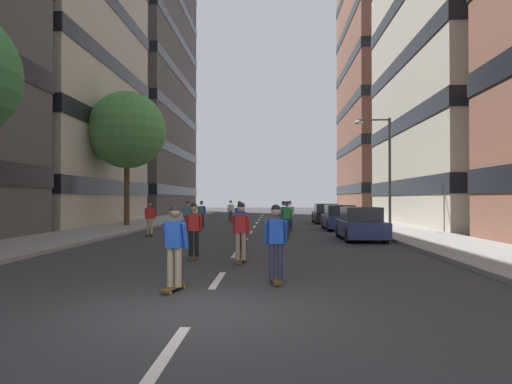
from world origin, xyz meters
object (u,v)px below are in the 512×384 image
object	(u,v)px
parked_car_far	(339,218)
skater_3	(241,230)
streetlamp_right	(383,161)
skater_12	(240,217)
skater_11	(231,210)
skater_1	(201,213)
parked_car_mid	(326,214)
skater_5	(276,239)
skater_0	(174,243)
skater_2	(194,228)
street_tree_mid	(127,130)
parked_car_near	(360,225)
skater_7	(284,215)
skater_10	(290,214)
skater_6	(150,217)
skater_4	(242,226)
skater_9	(188,216)
skater_8	(287,217)

from	to	relation	value
parked_car_far	skater_3	size ratio (longest dim) A/B	2.47
streetlamp_right	skater_12	world-z (taller)	streetlamp_right
skater_3	skater_11	bearing A→B (deg)	96.18
skater_1	parked_car_mid	bearing A→B (deg)	38.00
skater_3	skater_5	xyz separation A→B (m)	(1.03, -3.17, 0.00)
skater_0	skater_2	distance (m)	4.92
parked_car_mid	street_tree_mid	bearing A→B (deg)	-159.31
parked_car_mid	skater_2	distance (m)	21.91
parked_car_near	skater_0	bearing A→B (deg)	-117.15
streetlamp_right	skater_1	distance (m)	11.55
street_tree_mid	skater_7	world-z (taller)	street_tree_mid
skater_12	skater_10	bearing A→B (deg)	54.52
skater_2	skater_6	distance (m)	9.47
street_tree_mid	skater_10	bearing A→B (deg)	-14.73
skater_0	skater_10	world-z (taller)	same
skater_2	street_tree_mid	bearing A→B (deg)	114.96
skater_4	skater_12	distance (m)	7.77
skater_4	skater_5	distance (m)	5.35
parked_car_near	skater_10	bearing A→B (deg)	117.28
parked_car_near	skater_5	distance (m)	11.56
skater_6	skater_7	distance (m)	7.42
skater_1	street_tree_mid	bearing A→B (deg)	164.32
skater_6	skater_3	bearing A→B (deg)	-60.47
parked_car_far	street_tree_mid	distance (m)	15.13
street_tree_mid	skater_2	world-z (taller)	street_tree_mid
skater_5	skater_6	xyz separation A→B (m)	(-6.37, 12.60, 0.00)
skater_3	skater_5	size ratio (longest dim) A/B	1.00
skater_6	skater_11	world-z (taller)	same
skater_7	skater_9	bearing A→B (deg)	-157.03
street_tree_mid	skater_8	distance (m)	13.84
skater_5	skater_4	bearing A→B (deg)	102.29
street_tree_mid	parked_car_mid	bearing A→B (deg)	20.69
parked_car_far	skater_6	bearing A→B (deg)	-153.91
skater_7	skater_11	bearing A→B (deg)	110.40
parked_car_near	skater_9	distance (m)	8.85
skater_11	skater_7	bearing A→B (deg)	-69.60
skater_5	skater_8	size ratio (longest dim) A/B	1.00
parked_car_far	skater_9	world-z (taller)	skater_9
streetlamp_right	skater_9	distance (m)	11.83
parked_car_near	parked_car_mid	size ratio (longest dim) A/B	1.00
skater_0	skater_8	xyz separation A→B (m)	(2.71, 13.42, 0.00)
skater_5	skater_10	xyz separation A→B (m)	(0.91, 16.78, 0.03)
skater_8	parked_car_far	bearing A→B (deg)	57.22
skater_0	skater_12	distance (m)	13.93
skater_1	skater_10	bearing A→B (deg)	-13.83
parked_car_mid	skater_1	xyz separation A→B (m)	(-8.58, -6.70, 0.32)
streetlamp_right	skater_3	xyz separation A→B (m)	(-7.41, -13.33, -3.15)
skater_2	skater_3	xyz separation A→B (m)	(1.54, -0.76, 0.00)
street_tree_mid	skater_11	size ratio (longest dim) A/B	5.03
street_tree_mid	skater_11	bearing A→B (deg)	46.27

